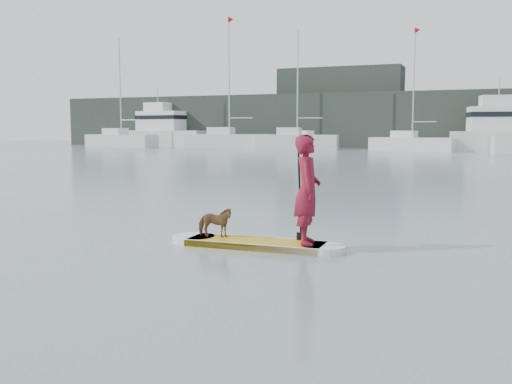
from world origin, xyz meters
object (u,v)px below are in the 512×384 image
at_px(sailboat_d, 411,143).
at_px(motor_yacht_b, 166,130).
at_px(sailboat_a, 121,140).
at_px(motor_yacht_a, 511,131).
at_px(paddleboard, 256,243).
at_px(dog, 215,222).
at_px(sailboat_c, 296,141).
at_px(sailboat_b, 229,139).
at_px(paddler, 307,190).

xyz_separation_m(sailboat_d, motor_yacht_b, (-29.40, 4.95, 1.13)).
distance_m(sailboat_a, motor_yacht_a, 41.19).
bearing_deg(sailboat_d, sailboat_a, -170.82).
bearing_deg(sailboat_d, paddleboard, -77.38).
height_order(sailboat_a, motor_yacht_b, sailboat_a).
xyz_separation_m(paddleboard, sailboat_a, (-35.00, 45.87, 0.80)).
bearing_deg(paddleboard, motor_yacht_a, 81.04).
distance_m(paddleboard, dog, 0.88).
height_order(sailboat_d, motor_yacht_a, sailboat_d).
bearing_deg(sailboat_c, motor_yacht_b, 158.56).
bearing_deg(dog, motor_yacht_b, 20.75).
bearing_deg(sailboat_d, sailboat_b, -173.61).
bearing_deg(sailboat_a, dog, -50.18).
xyz_separation_m(paddleboard, sailboat_d, (-2.53, 45.71, 0.75)).
xyz_separation_m(sailboat_c, motor_yacht_b, (-17.82, 4.02, 1.06)).
height_order(paddler, sailboat_d, sailboat_d).
bearing_deg(sailboat_b, paddler, -70.25).
height_order(sailboat_a, sailboat_b, sailboat_b).
relative_size(sailboat_c, motor_yacht_a, 1.01).
bearing_deg(paddler, sailboat_b, 9.91).
xyz_separation_m(sailboat_c, sailboat_d, (11.58, -0.93, -0.07)).
height_order(dog, motor_yacht_a, motor_yacht_a).
height_order(paddleboard, paddler, paddler).
bearing_deg(sailboat_a, motor_yacht_a, 6.85).
height_order(sailboat_c, sailboat_d, sailboat_c).
bearing_deg(sailboat_b, motor_yacht_b, 152.61).
relative_size(dog, sailboat_d, 0.06).
xyz_separation_m(paddleboard, sailboat_b, (-21.80, 46.74, 0.90)).
bearing_deg(motor_yacht_a, sailboat_a, 172.58).
distance_m(paddler, motor_yacht_a, 48.78).
bearing_deg(sailboat_a, paddleboard, -49.52).
bearing_deg(sailboat_c, sailboat_b, 170.51).
distance_m(paddleboard, sailboat_b, 51.59).
relative_size(paddleboard, sailboat_c, 0.28).
bearing_deg(paddler, motor_yacht_b, 16.94).
relative_size(sailboat_c, sailboat_d, 1.05).
bearing_deg(dog, paddler, -98.98).
xyz_separation_m(dog, sailboat_a, (-34.19, 45.89, 0.46)).
distance_m(sailboat_b, sailboat_c, 7.70).
bearing_deg(sailboat_b, paddleboard, -71.22).
bearing_deg(paddleboard, dog, 180.00).
xyz_separation_m(dog, motor_yacht_a, (6.90, 48.56, 1.52)).
bearing_deg(sailboat_c, sailboat_a, 173.39).
distance_m(sailboat_c, sailboat_d, 11.61).
bearing_deg(motor_yacht_b, motor_yacht_a, 3.79).
bearing_deg(motor_yacht_a, sailboat_d, -173.00).
bearing_deg(paddler, paddleboard, 75.75).
height_order(paddler, motor_yacht_a, motor_yacht_a).
height_order(sailboat_a, sailboat_c, sailboat_a).
bearing_deg(motor_yacht_b, sailboat_b, -14.17).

